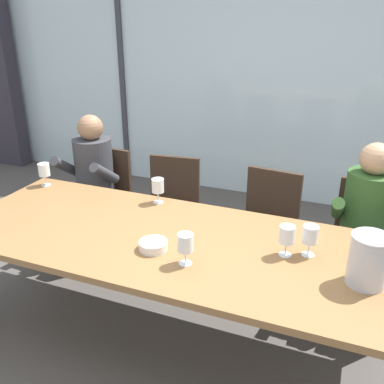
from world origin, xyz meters
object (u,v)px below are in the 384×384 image
Objects in this scene: wine_glass_near_bucket at (185,244)px; tasting_bowl at (153,245)px; chair_left_of_center at (171,203)px; dining_table at (170,247)px; wine_glass_by_right_taster at (287,236)px; chair_near_curtain at (104,191)px; person_olive_shirt at (366,221)px; chair_center at (267,220)px; wine_glass_center_pour at (44,171)px; wine_glass_by_left_taster at (158,187)px; person_charcoal_jacket at (89,178)px; ice_bucket_primary at (368,260)px; chair_right_of_center at (364,234)px; wine_glass_spare_empty at (310,236)px.

tasting_bowl is at bearing 162.91° from wine_glass_near_bucket.
tasting_bowl is at bearing -77.42° from chair_left_of_center.
wine_glass_by_right_taster reaches higher than dining_table.
chair_left_of_center is (0.65, -0.00, 0.00)m from chair_near_curtain.
chair_center is at bearing 169.13° from person_olive_shirt.
wine_glass_by_left_taster is at bearing 1.87° from wine_glass_center_pour.
person_charcoal_jacket reaches higher than chair_left_of_center.
ice_bucket_primary is at bearing -20.09° from person_charcoal_jacket.
chair_near_curtain is 0.99m from wine_glass_by_left_taster.
wine_glass_near_bucket is 0.54m from wine_glass_by_right_taster.
chair_right_of_center is 5.09× the size of wine_glass_spare_empty.
person_charcoal_jacket is (-0.04, -0.14, 0.17)m from chair_near_curtain.
ice_bucket_primary is at bearing -49.00° from chair_center.
wine_glass_spare_empty is (0.38, -0.80, 0.35)m from chair_center.
chair_near_curtain is 2.13m from chair_right_of_center.
person_charcoal_jacket is 6.93× the size of wine_glass_by_right_taster.
wine_glass_near_bucket is 1.00× the size of wine_glass_center_pour.
wine_glass_by_left_taster is (-0.25, 0.58, 0.09)m from tasting_bowl.
chair_near_curtain is at bearing 74.09° from wine_glass_center_pour.
chair_near_curtain is 1.45m from chair_center.
wine_glass_spare_empty is (0.58, 0.32, 0.00)m from wine_glass_near_bucket.
dining_table is 0.34m from wine_glass_near_bucket.
wine_glass_near_bucket is at bearing -17.09° from tasting_bowl.
wine_glass_near_bucket is (0.22, -0.07, 0.09)m from tasting_bowl.
person_charcoal_jacket is 0.92m from wine_glass_by_left_taster.
person_olive_shirt reaches higher than chair_near_curtain.
person_charcoal_jacket is at bearing 74.64° from wine_glass_center_pour.
ice_bucket_primary reaches higher than chair_near_curtain.
chair_right_of_center is at bearing 64.52° from wine_glass_by_right_taster.
wine_glass_by_right_taster is at bearing -10.21° from wine_glass_center_pour.
ice_bucket_primary is 1.10m from tasting_bowl.
wine_glass_by_right_taster is (-0.42, -0.88, 0.35)m from chair_right_of_center.
tasting_bowl is 0.63m from wine_glass_by_left_taster.
chair_near_curtain reaches higher than tasting_bowl.
chair_left_of_center is 0.72m from person_charcoal_jacket.
person_olive_shirt is (0.67, -0.11, 0.17)m from chair_center.
dining_table is 1.08m from ice_bucket_primary.
dining_table is 1.28m from wine_glass_center_pour.
chair_near_curtain is 5.09× the size of wine_glass_center_pour.
person_olive_shirt reaches higher than dining_table.
chair_near_curtain is 1.00× the size of chair_center.
person_olive_shirt reaches higher than wine_glass_spare_empty.
person_charcoal_jacket is 0.45m from wine_glass_center_pour.
wine_glass_spare_empty is (-0.30, -0.83, 0.35)m from chair_right_of_center.
wine_glass_near_bucket is at bearing -93.88° from chair_center.
chair_right_of_center is (0.68, 0.03, 0.00)m from chair_center.
chair_left_of_center is 5.09× the size of wine_glass_center_pour.
chair_right_of_center is (1.08, 0.93, -0.17)m from dining_table.
wine_glass_by_left_taster is 1.00× the size of wine_glass_near_bucket.
chair_near_curtain is at bearing -174.53° from chair_center.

